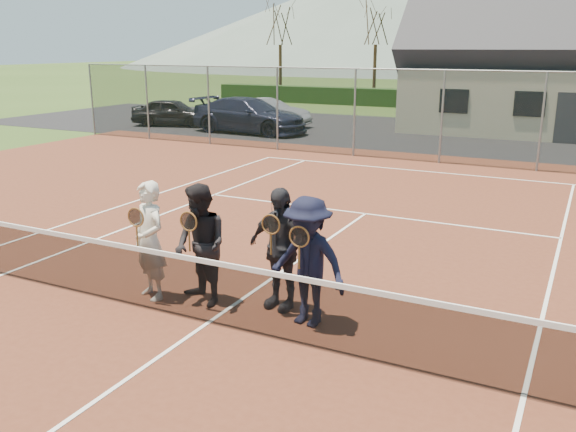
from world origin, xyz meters
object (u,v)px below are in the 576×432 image
car_b (268,113)px  player_b (201,245)px  car_c (249,115)px  player_a (150,241)px  player_c (280,248)px  player_d (308,262)px  tennis_net (206,288)px  car_a (173,112)px

car_b → player_b: player_b is taller
car_c → player_a: 18.52m
player_c → car_c: bearing=121.6°
player_b → player_a: bearing=-168.5°
player_c → player_d: (0.59, -0.33, -0.00)m
car_c → player_c: player_c is taller
player_d → player_c: bearing=150.9°
player_a → player_b: 0.82m
car_c → player_a: player_a is taller
player_a → player_d: bearing=5.1°
player_b → tennis_net: bearing=-50.5°
car_a → car_b: car_b is taller
car_b → car_c: size_ratio=0.76×
car_b → player_c: bearing=-154.9°
car_a → tennis_net: (13.87, -17.58, -0.12)m
car_c → car_a: bearing=87.6°
car_a → tennis_net: 22.39m
player_b → player_c: 1.17m
car_a → player_b: 21.66m
car_b → player_a: (8.31, -18.89, 0.25)m
car_c → player_d: 19.54m
tennis_net → player_d: 1.43m
car_a → player_a: 21.30m
player_a → player_d: (2.49, 0.22, -0.00)m
car_c → player_b: 18.74m
player_a → player_d: same height
tennis_net → player_c: player_c is taller
car_c → player_d: size_ratio=2.97×
car_c → player_a: bearing=-150.7°
player_b → player_c: bearing=19.4°
car_a → tennis_net: size_ratio=0.33×
car_b → tennis_net: 21.54m
car_c → tennis_net: bearing=-147.8°
car_b → tennis_net: (9.58, -19.30, -0.13)m
car_a → tennis_net: bearing=-159.5°
car_c → player_a: (8.02, -16.69, 0.15)m
player_a → car_b: bearing=113.7°
car_a → car_b: size_ratio=0.95×
player_a → player_c: bearing=16.2°
player_c → player_a: bearing=-163.8°
player_c → car_a: bearing=131.1°
player_b → player_d: bearing=2.0°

